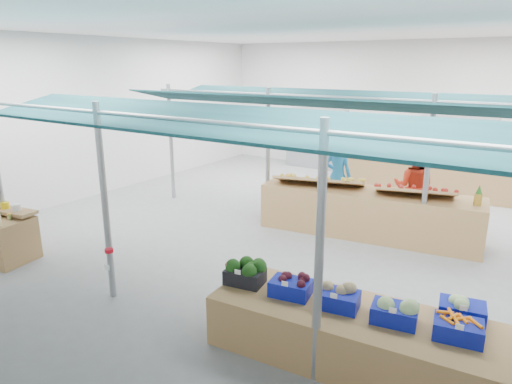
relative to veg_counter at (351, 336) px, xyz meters
The scene contains 22 objects.
floor 4.40m from the veg_counter, 128.09° to the left, with size 13.00×13.00×0.00m, color slate.
hall 6.05m from the veg_counter, 118.95° to the left, with size 13.00×13.00×13.00m.
pole_grid 2.98m from the veg_counter, 138.97° to the left, with size 10.00×4.60×3.00m.
awnings 3.56m from the veg_counter, 138.97° to the left, with size 9.50×7.08×0.30m.
back_shelving_left 10.81m from the veg_counter, 118.84° to the left, with size 2.00×0.50×2.00m, color #B23F33.
back_shelving_right 9.50m from the veg_counter, 94.26° to the left, with size 2.00×0.50×2.00m, color #B23F33.
veg_counter is the anchor object (origin of this frame).
fruit_counter 4.42m from the veg_counter, 107.99° to the left, with size 4.47×1.06×0.96m, color #9C6F44.
far_counter 8.30m from the veg_counter, 97.80° to the left, with size 4.83×0.97×0.87m, color #9C6F44.
vendor_left 5.92m from the veg_counter, 115.81° to the left, with size 0.65×0.43×1.79m, color #1967A3.
vendor_right 5.39m from the veg_counter, 98.22° to the left, with size 0.87×0.68×1.79m, color red.
crate_broccoli 1.56m from the veg_counter, behind, with size 0.55×0.44×0.35m.
crate_beets 0.94m from the veg_counter, behind, with size 0.55×0.44×0.29m.
crate_celeriac 0.52m from the veg_counter, behind, with size 0.55×0.44×0.31m.
crate_cabbage 0.69m from the veg_counter, ahead, with size 0.55×0.44×0.35m.
crate_carrots 1.23m from the veg_counter, ahead, with size 0.55×0.44×0.29m.
sparrow 1.74m from the veg_counter, behind, with size 0.12×0.09×0.11m.
pole_ribbon 3.30m from the veg_counter, 160.69° to the right, with size 0.12×0.12×0.28m.
apple_heap_yellow 4.69m from the veg_counter, 121.33° to the left, with size 2.02×1.20×0.27m.
apple_heap_red 4.33m from the veg_counter, 96.15° to the left, with size 1.64×1.09×0.27m.
pineapple 4.51m from the veg_counter, 81.56° to the left, with size 0.14×0.14×0.39m.
crate_extra 1.32m from the veg_counter, 25.52° to the left, with size 0.55×0.45×0.32m.
Camera 1 is at (4.43, -8.10, 3.51)m, focal length 32.00 mm.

